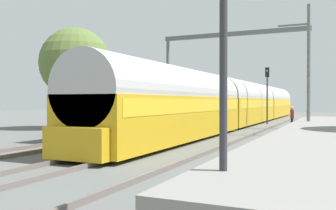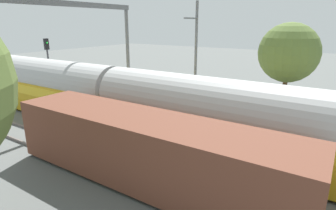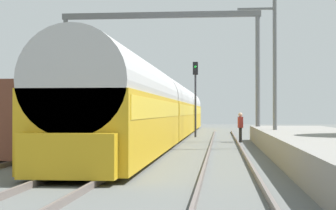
% 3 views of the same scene
% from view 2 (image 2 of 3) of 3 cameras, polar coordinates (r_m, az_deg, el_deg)
% --- Properties ---
extents(ground, '(120.00, 120.00, 0.00)m').
position_cam_2_polar(ground, '(13.90, 22.80, -12.76)').
color(ground, '#5A5D5B').
extents(track_west, '(1.52, 60.00, 0.16)m').
position_cam_2_polar(track_west, '(13.86, 22.84, -12.47)').
color(track_west, '#6A5F5B').
rests_on(track_west, ground).
extents(track_east, '(1.51, 60.00, 0.16)m').
position_cam_2_polar(track_east, '(17.39, 25.28, -6.83)').
color(track_east, '#6A5F5B').
rests_on(track_east, ground).
extents(platform, '(4.40, 28.00, 0.90)m').
position_cam_2_polar(platform, '(21.11, 21.60, -1.35)').
color(platform, gray).
rests_on(platform, ground).
extents(passenger_train, '(2.93, 49.20, 3.82)m').
position_cam_2_polar(passenger_train, '(23.81, -25.24, 3.96)').
color(passenger_train, gold).
rests_on(passenger_train, ground).
extents(freight_car, '(2.80, 13.00, 2.70)m').
position_cam_2_polar(freight_car, '(11.61, -4.38, -9.17)').
color(freight_car, brown).
rests_on(freight_car, ground).
extents(person_crossing, '(0.31, 0.44, 1.73)m').
position_cam_2_polar(person_crossing, '(23.03, -7.44, 2.62)').
color(person_crossing, black).
rests_on(person_crossing, ground).
extents(railway_signal_far, '(0.36, 0.30, 5.28)m').
position_cam_2_polar(railway_signal_far, '(25.50, -23.29, 8.11)').
color(railway_signal_far, '#2D2D33').
rests_on(railway_signal_far, ground).
extents(catenary_gantry, '(12.20, 0.28, 7.86)m').
position_cam_2_polar(catenary_gantry, '(19.94, -19.88, 12.99)').
color(catenary_gantry, slate).
rests_on(catenary_gantry, ground).
extents(catenary_pole_east_mid, '(1.90, 0.20, 8.00)m').
position_cam_2_polar(catenary_pole_east_mid, '(20.88, 5.65, 9.96)').
color(catenary_pole_east_mid, slate).
rests_on(catenary_pole_east_mid, ground).
extents(tree_east_background, '(4.63, 4.63, 6.58)m').
position_cam_2_polar(tree_east_background, '(23.93, 23.51, 9.78)').
color(tree_east_background, '#4C3826').
rests_on(tree_east_background, ground).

